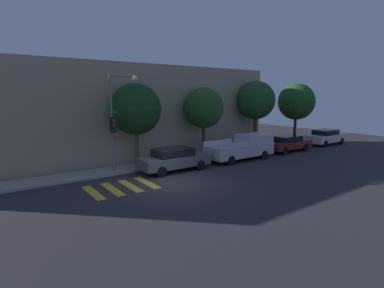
% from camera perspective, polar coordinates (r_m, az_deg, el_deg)
% --- Properties ---
extents(ground_plane, '(60.00, 60.00, 0.00)m').
position_cam_1_polar(ground_plane, '(16.68, -3.80, -7.32)').
color(ground_plane, '#2D2B30').
extents(sidewalk, '(26.00, 1.93, 0.14)m').
position_cam_1_polar(sidewalk, '(20.21, -10.07, -4.28)').
color(sidewalk, gray).
rests_on(sidewalk, ground).
extents(building_row, '(26.00, 6.00, 6.95)m').
position_cam_1_polar(building_row, '(23.71, -14.91, 5.88)').
color(building_row, gray).
rests_on(building_row, ground).
extents(crosswalk, '(3.39, 2.60, 0.00)m').
position_cam_1_polar(crosswalk, '(16.23, -13.30, -8.03)').
color(crosswalk, gold).
rests_on(crosswalk, ground).
extents(traffic_light_pole, '(2.09, 0.56, 6.00)m').
position_cam_1_polar(traffic_light_pole, '(18.30, -13.99, 5.76)').
color(traffic_light_pole, slate).
rests_on(traffic_light_pole, ground).
extents(sedan_near_corner, '(4.58, 1.80, 1.46)m').
position_cam_1_polar(sedan_near_corner, '(18.97, -3.42, -2.86)').
color(sedan_near_corner, '#4C5156').
rests_on(sedan_near_corner, ground).
extents(pickup_truck, '(5.46, 2.01, 1.82)m').
position_cam_1_polar(pickup_truck, '(22.67, 9.56, -0.59)').
color(pickup_truck, '#BCBCC1').
rests_on(pickup_truck, ground).
extents(sedan_middle, '(4.51, 1.79, 1.35)m').
position_cam_1_polar(sedan_middle, '(26.75, 17.72, 0.18)').
color(sedan_middle, maroon).
rests_on(sedan_middle, ground).
extents(sedan_far_end, '(4.54, 1.74, 1.48)m').
position_cam_1_polar(sedan_far_end, '(31.63, 24.14, 1.26)').
color(sedan_far_end, silver).
rests_on(sedan_far_end, ground).
extents(tree_near_corner, '(3.34, 3.34, 5.54)m').
position_cam_1_polar(tree_near_corner, '(19.90, -10.69, 6.51)').
color(tree_near_corner, brown).
rests_on(tree_near_corner, ground).
extents(tree_midblock, '(3.06, 3.06, 5.34)m').
position_cam_1_polar(tree_midblock, '(22.84, 2.22, 6.86)').
color(tree_midblock, '#42301E').
rests_on(tree_midblock, ground).
extents(tree_far_end, '(3.31, 3.31, 5.98)m').
position_cam_1_polar(tree_far_end, '(26.72, 12.07, 8.12)').
color(tree_far_end, '#42301E').
rests_on(tree_far_end, ground).
extents(tree_behind_truck, '(3.54, 3.54, 5.90)m').
position_cam_1_polar(tree_behind_truck, '(31.20, 19.25, 7.60)').
color(tree_behind_truck, '#42301E').
rests_on(tree_behind_truck, ground).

